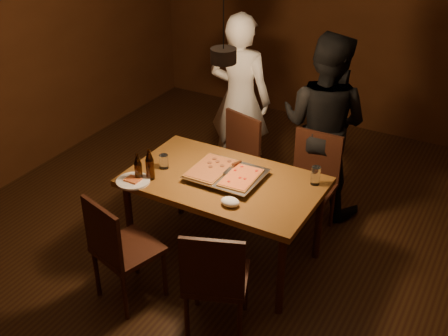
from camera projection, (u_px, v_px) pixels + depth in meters
The scene contains 19 objects.
room_shell at pixel (224, 103), 3.98m from camera, with size 6.00×6.00×6.00m.
dining_table at pixel (224, 187), 4.37m from camera, with size 1.50×0.90×0.75m.
chair_far_left at pixel (235, 154), 5.14m from camera, with size 0.52×0.52×0.49m.
chair_far_right at pixel (312, 174), 4.82m from camera, with size 0.42×0.42×0.49m.
chair_near_left at pixel (117, 243), 3.99m from camera, with size 0.52×0.52×0.49m.
chair_near_right at pixel (215, 274), 3.70m from camera, with size 0.54×0.54×0.49m.
pizza_tray at pixel (226, 176), 4.33m from camera, with size 0.55×0.45×0.05m, color silver.
pizza_meat at pixel (210, 168), 4.37m from camera, with size 0.26×0.42×0.02m, color maroon.
pizza_cheese at pixel (241, 177), 4.25m from camera, with size 0.23×0.37×0.02m, color gold.
spatula at pixel (228, 171), 4.32m from camera, with size 0.09×0.24×0.04m, color silver, non-canonical shape.
beer_bottle_a at pixel (138, 167), 4.27m from camera, with size 0.06×0.06×0.22m.
beer_bottle_b at pixel (150, 164), 4.28m from camera, with size 0.07×0.07×0.25m.
water_glass_left at pixel (164, 162), 4.46m from camera, with size 0.07×0.07×0.12m, color silver.
water_glass_right at pixel (316, 176), 4.24m from camera, with size 0.07×0.07×0.15m, color silver.
plate_slice at pixel (133, 181), 4.29m from camera, with size 0.26×0.26×0.03m.
napkin at pixel (230, 202), 4.00m from camera, with size 0.14×0.11×0.06m, color white.
diner_white at pixel (240, 99), 5.45m from camera, with size 0.62×0.41×1.70m, color white.
diner_dark at pixel (324, 125), 4.97m from camera, with size 0.82×0.64×1.68m, color black.
pendant_lamp at pixel (224, 54), 3.80m from camera, with size 0.18×0.18×1.10m.
Camera 1 is at (1.81, -3.21, 2.98)m, focal length 45.00 mm.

